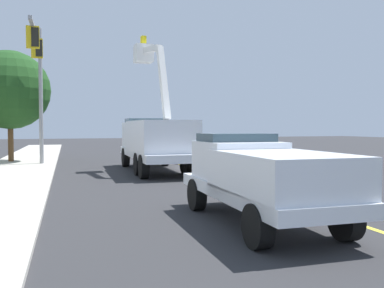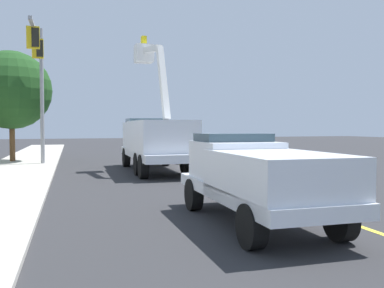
% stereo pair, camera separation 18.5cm
% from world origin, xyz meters
% --- Properties ---
extents(ground, '(120.00, 120.00, 0.00)m').
position_xyz_m(ground, '(0.00, 0.00, 0.00)').
color(ground, '#2D2D30').
extents(sidewalk_far_side, '(60.11, 6.63, 0.12)m').
position_xyz_m(sidewalk_far_side, '(0.44, 8.76, 0.06)').
color(sidewalk_far_side, '#B2ADA3').
rests_on(sidewalk_far_side, ground).
extents(lane_centre_stripe, '(49.94, 2.69, 0.01)m').
position_xyz_m(lane_centre_stripe, '(0.00, 0.00, 0.00)').
color(lane_centre_stripe, yellow).
rests_on(lane_centre_stripe, ground).
extents(utility_bucket_truck, '(8.32, 2.93, 6.92)m').
position_xyz_m(utility_bucket_truck, '(-0.44, 2.15, 1.61)').
color(utility_bucket_truck, white).
rests_on(utility_bucket_truck, ground).
extents(service_pickup_truck, '(5.70, 2.42, 2.06)m').
position_xyz_m(service_pickup_truck, '(-12.28, 2.74, 1.12)').
color(service_pickup_truck, white).
rests_on(service_pickup_truck, ground).
extents(passing_minivan, '(4.89, 2.15, 1.69)m').
position_xyz_m(passing_minivan, '(7.19, -2.81, 0.97)').
color(passing_minivan, silver).
rests_on(passing_minivan, ground).
extents(traffic_cone_mid_front, '(0.40, 0.40, 0.75)m').
position_xyz_m(traffic_cone_mid_front, '(-9.14, 0.85, 0.37)').
color(traffic_cone_mid_front, black).
rests_on(traffic_cone_mid_front, ground).
extents(traffic_cone_mid_rear, '(0.40, 0.40, 0.76)m').
position_xyz_m(traffic_cone_mid_rear, '(-3.10, 0.28, 0.37)').
color(traffic_cone_mid_rear, black).
rests_on(traffic_cone_mid_rear, ground).
extents(traffic_cone_trailing, '(0.40, 0.40, 0.72)m').
position_xyz_m(traffic_cone_trailing, '(2.77, -0.12, 0.35)').
color(traffic_cone_trailing, black).
rests_on(traffic_cone_trailing, ground).
extents(traffic_signal_mast, '(6.93, 0.70, 7.85)m').
position_xyz_m(traffic_signal_mast, '(2.70, 7.63, 5.25)').
color(traffic_signal_mast, gray).
rests_on(traffic_signal_mast, ground).
extents(street_tree_right, '(4.76, 4.76, 6.84)m').
position_xyz_m(street_tree_right, '(6.80, 9.31, 4.46)').
color(street_tree_right, brown).
rests_on(street_tree_right, ground).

